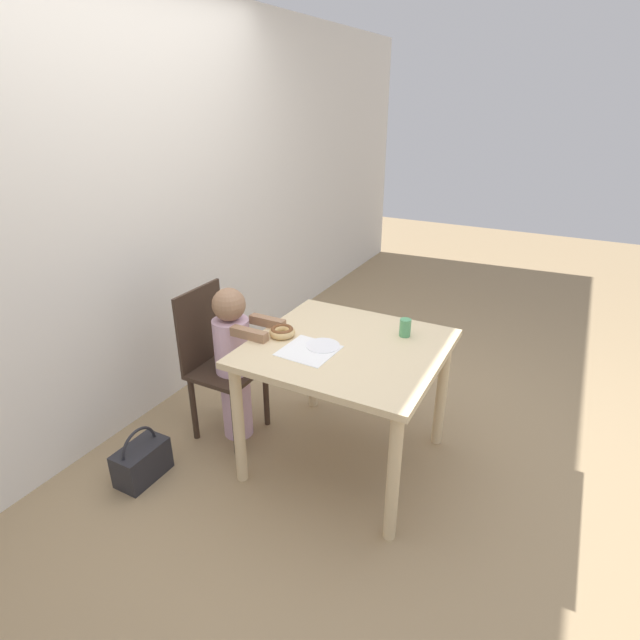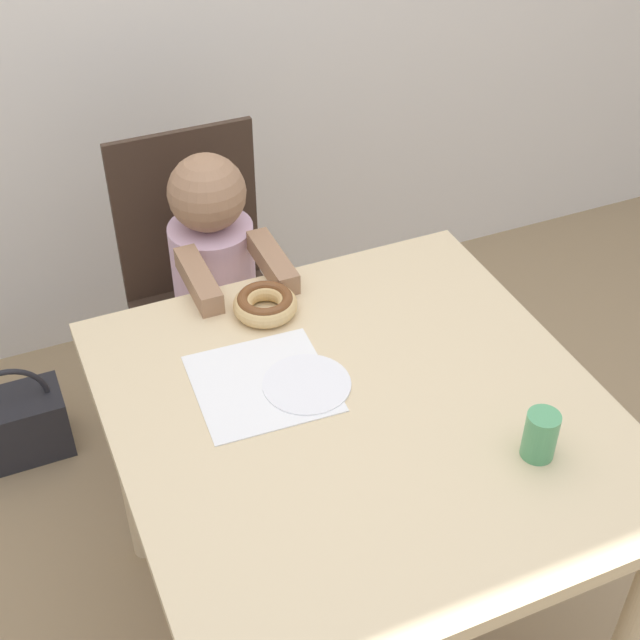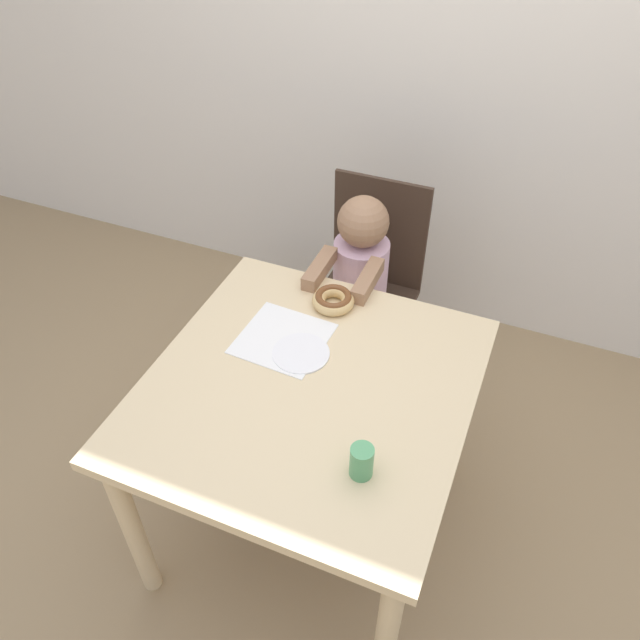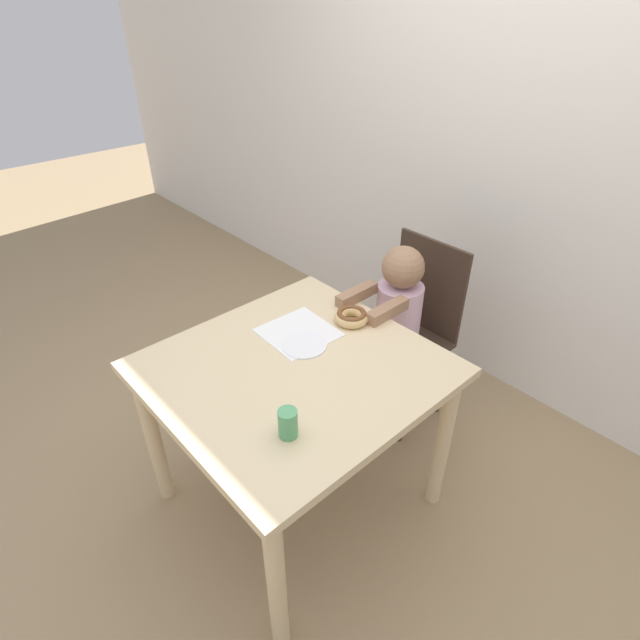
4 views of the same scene
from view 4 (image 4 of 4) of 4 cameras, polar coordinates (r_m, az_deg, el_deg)
name	(u,v)px [view 4 (image 4 of 4)]	position (r m, az deg, el deg)	size (l,w,h in m)	color
ground_plane	(299,495)	(2.32, -2.36, -19.39)	(12.00, 12.00, 0.00)	#997F5B
wall_back	(523,148)	(2.56, 22.19, 17.73)	(8.00, 0.05, 2.50)	silver
dining_table	(296,388)	(1.86, -2.81, -7.80)	(0.92, 0.96, 0.73)	beige
chair	(410,331)	(2.46, 10.27, -1.30)	(0.38, 0.37, 0.91)	#38281E
child_figure	(395,334)	(2.36, 8.61, -1.62)	(0.23, 0.40, 0.95)	silver
donut	(352,316)	(2.01, 3.63, 0.43)	(0.14, 0.14, 0.05)	#DBB270
napkin	(298,332)	(1.95, -2.48, -1.40)	(0.28, 0.28, 0.00)	white
handbag	(344,333)	(3.03, 2.75, -1.52)	(0.29, 0.17, 0.31)	#232328
cup	(288,423)	(1.52, -3.69, -11.70)	(0.06, 0.06, 0.10)	#519E66
plate	(304,345)	(1.88, -1.84, -2.84)	(0.17, 0.17, 0.01)	white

